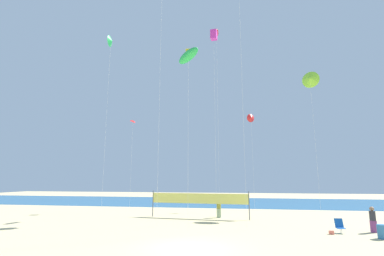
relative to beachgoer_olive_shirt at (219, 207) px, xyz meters
name	(u,v)px	position (x,y,z in m)	size (l,w,h in m)	color
ground_plane	(190,249)	(-0.52, -11.91, -0.92)	(120.00, 120.00, 0.00)	#D1BC89
ocean_band	(225,202)	(-0.52, 18.23, -0.92)	(120.00, 20.00, 0.01)	#28608C
beachgoer_olive_shirt	(219,207)	(0.00, 0.00, 0.00)	(0.40, 0.40, 1.73)	#99B28C
beachgoer_charcoal_shirt	(373,219)	(10.62, -5.50, -0.04)	(0.38, 0.38, 1.65)	#7A3872
folding_beach_chair	(340,225)	(8.38, -6.00, -0.46)	(0.52, 0.65, 0.89)	#1959B2
trash_barrel	(383,232)	(10.24, -7.60, -0.52)	(0.59, 0.59, 0.81)	teal
volleyball_net	(199,199)	(-1.77, -0.65, 0.72)	(9.03, 0.94, 2.40)	#4C4C51
beach_handbag	(331,232)	(7.66, -6.65, -0.81)	(0.29, 0.15, 0.23)	#EA7260
kite_red_diamond	(133,122)	(-10.26, 3.98, 9.19)	(0.83, 0.83, 10.46)	silver
kite_green_inflatable	(188,56)	(-1.40, -7.87, 11.36)	(2.09, 1.85, 12.87)	silver
kite_red_delta	(251,118)	(3.56, 7.91, 9.99)	(1.05, 0.81, 11.46)	silver
kite_lime_delta	(310,79)	(9.72, 3.59, 13.08)	(1.82, 1.23, 14.91)	silver
kite_green_delta	(111,41)	(-13.17, 3.03, 19.23)	(0.48, 1.45, 20.90)	silver
kite_red_inflatable	(217,34)	(-0.28, 4.52, 19.80)	(0.63, 1.42, 21.20)	silver
kite_magenta_box	(214,35)	(-0.31, 1.06, 17.73)	(0.73, 0.73, 19.23)	silver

